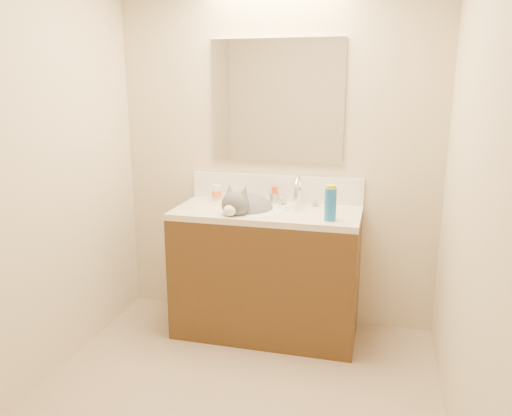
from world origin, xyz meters
The scene contains 16 objects.
room_shell centered at (0.00, 0.00, 1.49)m, with size 2.24×2.54×2.52m.
vanity_cabinet centered at (0.00, 0.97, 0.41)m, with size 1.20×0.55×0.82m, color #442B13.
counter_slab centered at (0.00, 0.97, 0.84)m, with size 1.20×0.55×0.04m, color beige.
basin centered at (-0.12, 0.94, 0.79)m, with size 0.45×0.36×0.14m, color white.
faucet centered at (0.18, 1.11, 0.95)m, with size 0.28×0.20×0.21m.
cat centered at (-0.14, 0.96, 0.85)m, with size 0.41×0.50×0.35m.
backsplash centered at (0.00, 1.24, 0.95)m, with size 1.20×0.02×0.18m, color silver.
mirror centered at (0.00, 1.24, 1.54)m, with size 0.90×0.02×0.80m, color white.
pill_bottle centered at (-0.40, 1.15, 0.91)m, with size 0.06×0.06×0.11m, color silver.
pill_label centered at (-0.40, 1.15, 0.91)m, with size 0.07×0.07×0.04m, color orange.
silver_jar centered at (0.00, 1.18, 0.89)m, with size 0.06×0.06×0.07m, color #B7B7BC.
amber_bottle centered at (0.00, 1.19, 0.92)m, with size 0.04×0.04×0.11m, color #CD4318.
toothbrush centered at (0.12, 1.03, 0.86)m, with size 0.01×0.13×0.01m, color silver.
toothbrush_head centered at (0.12, 1.03, 0.87)m, with size 0.02×0.03×0.02m, color #649ED5.
spray_can centered at (0.42, 0.82, 0.96)m, with size 0.07×0.07×0.19m, color #1964B4.
spray_cap centered at (0.42, 0.82, 1.06)m, with size 0.06×0.06×0.04m, color yellow.
Camera 1 is at (0.71, -2.07, 1.65)m, focal length 35.00 mm.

